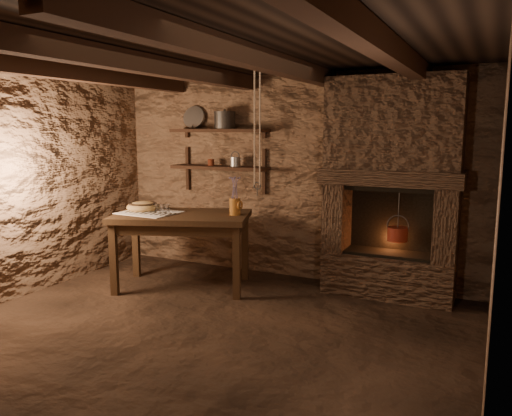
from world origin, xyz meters
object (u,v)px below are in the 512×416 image
at_px(work_table, 182,248).
at_px(red_pot, 398,233).
at_px(iron_stockpot, 225,121).
at_px(wooden_bowl, 143,207).
at_px(stoneware_jug, 235,198).

bearing_deg(work_table, red_pot, -3.40).
bearing_deg(work_table, iron_stockpot, 61.53).
bearing_deg(wooden_bowl, red_pot, 13.92).
distance_m(wooden_bowl, red_pot, 2.84).
height_order(stoneware_jug, wooden_bowl, stoneware_jug).
distance_m(work_table, red_pot, 2.34).
bearing_deg(red_pot, work_table, -163.48).
bearing_deg(wooden_bowl, stoneware_jug, 10.94).
height_order(wooden_bowl, red_pot, red_pot).
xyz_separation_m(wooden_bowl, iron_stockpot, (0.64, 0.80, 0.98)).
distance_m(work_table, stoneware_jug, 0.83).
xyz_separation_m(work_table, red_pot, (2.23, 0.66, 0.25)).
height_order(wooden_bowl, iron_stockpot, iron_stockpot).
bearing_deg(iron_stockpot, stoneware_jug, -52.40).
xyz_separation_m(work_table, iron_stockpot, (0.12, 0.78, 1.41)).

